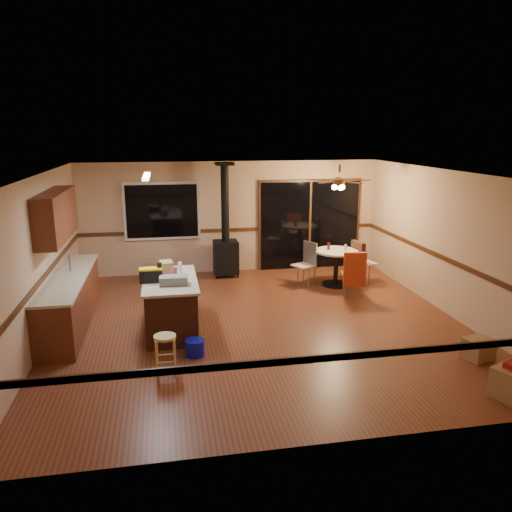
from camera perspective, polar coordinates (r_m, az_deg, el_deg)
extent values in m
plane|color=brown|center=(8.78, 0.36, -7.77)|extent=(7.00, 7.00, 0.00)
plane|color=silver|center=(8.17, 0.39, 9.39)|extent=(7.00, 7.00, 0.00)
plane|color=tan|center=(11.77, -2.83, 4.45)|extent=(7.00, 0.00, 7.00)
plane|color=tan|center=(5.15, 7.76, -8.56)|extent=(7.00, 0.00, 7.00)
plane|color=tan|center=(8.48, -23.56, -0.55)|extent=(0.00, 7.00, 7.00)
plane|color=tan|center=(9.65, 21.24, 1.35)|extent=(0.00, 7.00, 7.00)
cube|color=black|center=(11.59, -10.70, 5.07)|extent=(1.72, 0.10, 1.32)
cube|color=black|center=(12.16, 6.14, 3.50)|extent=(2.52, 0.10, 2.10)
cube|color=#5C2A17|center=(9.12, -20.51, -4.98)|extent=(0.60, 3.00, 0.86)
cube|color=#BDB293|center=(8.99, -20.76, -2.26)|extent=(0.64, 3.04, 0.04)
cube|color=#5C2A17|center=(8.99, -21.89, 4.32)|extent=(0.35, 2.00, 0.80)
cube|color=#33160C|center=(8.49, -9.68, -5.65)|extent=(0.80, 1.60, 0.86)
cube|color=#BDB293|center=(8.35, -9.81, -2.74)|extent=(0.88, 1.68, 0.04)
cube|color=black|center=(11.48, -3.47, -0.11)|extent=(0.55, 0.50, 0.75)
cylinder|color=black|center=(11.24, -3.56, 6.12)|extent=(0.18, 0.18, 1.77)
cylinder|color=brown|center=(10.60, 9.51, 8.39)|extent=(0.24, 0.24, 0.10)
cylinder|color=brown|center=(10.58, 9.57, 9.84)|extent=(0.05, 0.05, 0.16)
sphere|color=#FFD88C|center=(10.61, 9.48, 7.74)|extent=(0.16, 0.16, 0.16)
cube|color=white|center=(8.34, -12.41, 8.89)|extent=(0.10, 1.20, 0.04)
cube|color=slate|center=(8.03, -9.40, -2.76)|extent=(0.46, 0.27, 0.14)
cube|color=black|center=(8.23, -11.91, -2.23)|extent=(0.37, 0.20, 0.20)
cube|color=gold|center=(8.20, -11.95, -1.46)|extent=(0.37, 0.20, 0.03)
cube|color=olive|center=(8.72, -10.22, -1.24)|extent=(0.24, 0.31, 0.19)
cylinder|color=black|center=(8.24, -10.96, -1.78)|extent=(0.11, 0.11, 0.31)
cylinder|color=#D84C8C|center=(8.29, -9.21, -1.94)|extent=(0.08, 0.08, 0.21)
cylinder|color=white|center=(8.64, -8.69, -1.33)|extent=(0.08, 0.08, 0.19)
cylinder|color=tan|center=(7.11, -10.29, -11.01)|extent=(0.38, 0.38, 0.56)
cylinder|color=#0D10C0|center=(7.64, -6.98, -10.35)|extent=(0.31, 0.31, 0.24)
cylinder|color=black|center=(11.04, 9.04, -3.20)|extent=(0.58, 0.58, 0.04)
cylinder|color=black|center=(10.94, 9.12, -1.35)|extent=(0.10, 0.10, 0.70)
cylinder|color=#BDB293|center=(10.85, 9.19, 0.54)|extent=(0.93, 0.93, 0.04)
cylinder|color=#590C14|center=(10.87, 8.29, 1.15)|extent=(0.06, 0.06, 0.16)
cylinder|color=beige|center=(10.84, 10.19, 0.96)|extent=(0.07, 0.07, 0.13)
cube|color=tan|center=(10.81, 5.45, -1.09)|extent=(0.54, 0.54, 0.03)
cube|color=slate|center=(10.87, 6.21, 0.34)|extent=(0.21, 0.37, 0.50)
cube|color=tan|center=(10.33, 10.93, -2.01)|extent=(0.46, 0.46, 0.03)
cube|color=slate|center=(10.08, 11.23, -0.95)|extent=(0.40, 0.09, 0.50)
cube|color=#A53112|center=(10.09, 11.22, -1.52)|extent=(0.45, 0.17, 0.70)
cube|color=tan|center=(11.22, 12.42, -0.80)|extent=(0.46, 0.46, 0.03)
cube|color=slate|center=(11.06, 11.66, 0.36)|extent=(0.10, 0.40, 0.50)
cube|color=black|center=(11.07, 11.54, -0.15)|extent=(0.17, 0.45, 0.70)
cube|color=olive|center=(11.37, -11.54, -1.94)|extent=(0.50, 0.42, 0.37)
cube|color=olive|center=(8.16, 24.06, -9.65)|extent=(0.46, 0.42, 0.31)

